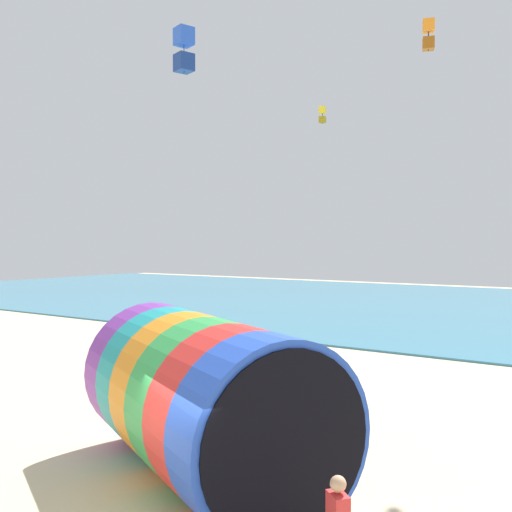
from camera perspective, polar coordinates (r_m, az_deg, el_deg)
name	(u,v)px	position (r m, az deg, el deg)	size (l,w,h in m)	color
giant_inflatable_tube	(204,398)	(12.28, -5.24, -13.96)	(7.33, 5.96, 3.40)	purple
kite_orange_box	(428,35)	(15.44, 16.87, 20.41)	(0.35, 0.35, 0.77)	orange
kite_blue_box	(184,50)	(22.30, -7.22, 19.79)	(0.76, 0.76, 1.70)	blue
kite_yellow_box	(322,115)	(29.01, 6.66, 13.84)	(0.34, 0.34, 0.85)	yellow
bystander_near_water	(210,373)	(18.08, -4.58, -11.55)	(0.42, 0.40, 1.75)	black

